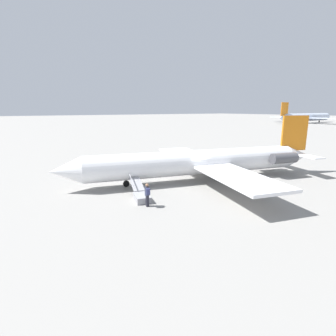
{
  "coord_description": "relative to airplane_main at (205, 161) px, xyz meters",
  "views": [
    {
      "loc": [
        16.25,
        19.54,
        6.97
      ],
      "look_at": [
        3.32,
        -0.1,
        1.67
      ],
      "focal_mm": 28.0,
      "sensor_mm": 36.0,
      "label": 1
    }
  ],
  "objects": [
    {
      "name": "boarding_stairs",
      "position": [
        8.05,
        1.7,
        -1.52
      ],
      "size": [
        2.01,
        4.14,
        1.61
      ],
      "rotation": [
        0.0,
        0.0,
        -1.83
      ],
      "color": "#99999E",
      "rests_on": "ground"
    },
    {
      "name": "ground_plane",
      "position": [
        0.83,
        -0.22,
        -1.88
      ],
      "size": [
        600.0,
        600.0,
        0.0
      ],
      "primitive_type": "plane",
      "color": "gray"
    },
    {
      "name": "airplane_main",
      "position": [
        0.0,
        0.0,
        0.0
      ],
      "size": [
        26.96,
        20.78,
        6.3
      ],
      "rotation": [
        0.0,
        0.0,
        -0.26
      ],
      "color": "white",
      "rests_on": "ground"
    },
    {
      "name": "passenger",
      "position": [
        8.38,
        3.37,
        -0.88
      ],
      "size": [
        0.41,
        0.56,
        1.74
      ],
      "rotation": [
        0.0,
        0.0,
        -1.83
      ],
      "color": "#23232D",
      "rests_on": "ground"
    },
    {
      "name": "airplane_far_right",
      "position": [
        -116.75,
        -55.29,
        1.11
      ],
      "size": [
        48.49,
        36.91,
        10.06
      ],
      "rotation": [
        0.0,
        0.0,
        3.17
      ],
      "color": "silver",
      "rests_on": "ground"
    }
  ]
}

